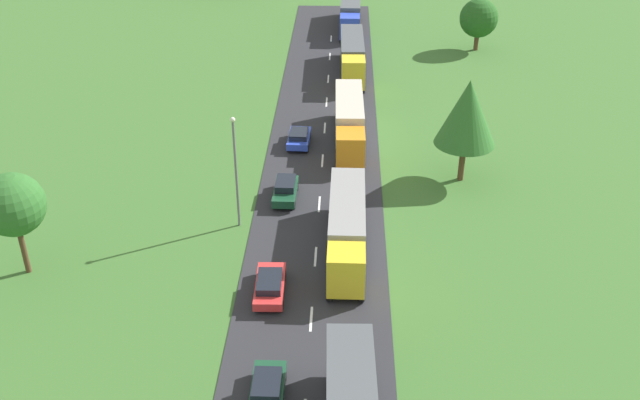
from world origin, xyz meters
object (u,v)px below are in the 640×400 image
(car_second, at_px, (267,389))
(tree_maple, at_px, (13,205))
(lamppost_second, at_px, (236,168))
(tree_birch, at_px, (467,113))
(truck_fifth, at_px, (351,12))
(truck_fourth, at_px, (352,55))
(car_fourth, at_px, (285,190))
(truck_third, at_px, (349,120))
(car_fifth, at_px, (299,137))
(truck_second, at_px, (347,227))
(car_third, at_px, (270,285))
(tree_oak, at_px, (479,18))

(car_second, height_order, tree_maple, tree_maple)
(lamppost_second, height_order, tree_birch, lamppost_second)
(truck_fifth, distance_m, tree_maple, 59.42)
(truck_fourth, distance_m, car_fourth, 28.61)
(truck_third, relative_size, car_fourth, 2.90)
(car_second, bearing_deg, car_fifth, 90.34)
(car_fifth, bearing_deg, truck_third, 13.62)
(car_fourth, relative_size, car_fifth, 1.06)
(truck_second, xyz_separation_m, car_third, (-4.95, -5.22, -1.28))
(truck_third, distance_m, truck_fifth, 33.98)
(car_second, xyz_separation_m, car_third, (-0.75, 9.34, -0.07))
(truck_third, distance_m, truck_fourth, 17.34)
(truck_fourth, height_order, car_fourth, truck_fourth)
(truck_fourth, xyz_separation_m, lamppost_second, (-8.50, -32.10, 2.73))
(truck_third, xyz_separation_m, tree_birch, (9.30, -6.98, 3.90))
(tree_oak, bearing_deg, truck_second, -109.42)
(car_fifth, xyz_separation_m, lamppost_second, (-3.68, -13.66, 4.09))
(truck_fifth, relative_size, tree_oak, 2.11)
(car_second, relative_size, tree_birch, 0.46)
(car_fourth, distance_m, tree_birch, 15.68)
(lamppost_second, bearing_deg, car_second, -77.73)
(truck_fifth, bearing_deg, car_fourth, -96.54)
(truck_third, bearing_deg, car_fourth, -115.04)
(truck_third, xyz_separation_m, lamppost_second, (-8.20, -14.76, 2.77))
(truck_second, relative_size, car_fourth, 2.85)
(truck_second, relative_size, tree_birch, 1.39)
(tree_maple, bearing_deg, car_second, -33.02)
(car_fourth, bearing_deg, tree_birch, 14.71)
(truck_third, height_order, car_fifth, truck_third)
(truck_second, height_order, tree_birch, tree_birch)
(truck_fourth, relative_size, car_fourth, 3.00)
(truck_fourth, relative_size, tree_maple, 1.73)
(lamppost_second, distance_m, tree_maple, 15.06)
(truck_second, distance_m, tree_birch, 15.01)
(truck_fifth, bearing_deg, car_fifth, -97.53)
(car_fifth, relative_size, tree_maple, 0.54)
(truck_second, relative_size, truck_fifth, 0.93)
(car_third, xyz_separation_m, tree_oak, (20.40, 49.06, 3.10))
(tree_maple, bearing_deg, tree_oak, 51.70)
(truck_second, height_order, lamppost_second, lamppost_second)
(truck_second, relative_size, car_fifth, 3.03)
(tree_oak, xyz_separation_m, tree_birch, (-6.02, -32.86, 2.13))
(truck_second, distance_m, car_fourth, 8.80)
(truck_second, bearing_deg, truck_fifth, 89.72)
(car_second, height_order, car_fifth, car_second)
(truck_fifth, height_order, lamppost_second, lamppost_second)
(car_second, bearing_deg, truck_third, 82.40)
(tree_maple, bearing_deg, tree_birch, 24.48)
(car_third, bearing_deg, car_fifth, 88.54)
(tree_oak, bearing_deg, car_second, -108.60)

